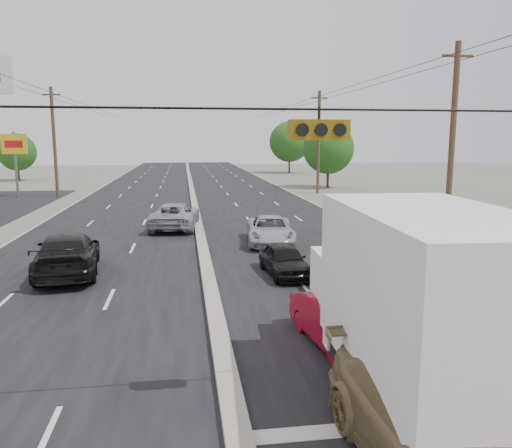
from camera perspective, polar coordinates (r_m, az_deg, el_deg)
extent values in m
plane|color=#606356|center=(10.10, -2.40, -21.95)|extent=(200.00, 200.00, 0.00)
cube|color=black|center=(38.93, -6.97, 1.75)|extent=(20.00, 160.00, 0.02)
cube|color=gray|center=(38.92, -6.98, 1.89)|extent=(0.50, 160.00, 0.20)
cylinder|color=#422D1E|center=(49.94, -22.05, 8.60)|extent=(0.30, 0.30, 10.00)
cube|color=#422D1E|center=(50.10, -22.37, 13.51)|extent=(1.60, 0.12, 0.12)
cylinder|color=#422D1E|center=(27.08, 21.48, 8.36)|extent=(0.30, 0.30, 10.00)
cube|color=#422D1E|center=(27.38, 22.05, 17.38)|extent=(1.60, 0.12, 0.12)
cylinder|color=#422D1E|center=(50.36, 7.16, 9.22)|extent=(0.30, 0.30, 10.00)
cube|color=#422D1E|center=(50.52, 7.27, 14.10)|extent=(1.60, 0.12, 0.12)
cylinder|color=black|center=(8.62, -2.68, 13.04)|extent=(25.00, 0.04, 0.04)
cube|color=#72590C|center=(8.88, 7.18, 10.61)|extent=(1.05, 0.30, 0.35)
cylinder|color=slate|center=(50.92, -25.76, 6.10)|extent=(0.24, 0.24, 6.00)
cube|color=gold|center=(50.87, -25.91, 8.23)|extent=(2.20, 0.25, 1.80)
cylinder|color=#382619|center=(71.87, -25.52, 5.33)|extent=(0.28, 0.28, 2.16)
sphere|color=#255015|center=(71.77, -25.67, 7.43)|extent=(4.80, 4.80, 4.80)
cylinder|color=#382619|center=(56.00, 8.20, 5.40)|extent=(0.28, 0.28, 2.52)
sphere|color=#255015|center=(55.87, 8.28, 8.55)|extent=(5.60, 5.60, 5.60)
cylinder|color=#382619|center=(80.44, 3.83, 6.86)|extent=(0.28, 0.28, 2.88)
sphere|color=#255015|center=(80.35, 3.86, 9.37)|extent=(6.40, 6.40, 6.40)
cube|color=black|center=(11.22, 17.05, -16.00)|extent=(3.05, 8.10, 0.28)
cube|color=white|center=(9.75, 19.63, -7.88)|extent=(3.15, 5.84, 3.19)
cube|color=white|center=(13.44, 12.57, -7.32)|extent=(2.84, 2.31, 2.05)
cylinder|color=black|center=(13.17, 7.74, -11.72)|extent=(0.40, 1.04, 1.02)
cylinder|color=black|center=(13.88, 17.58, -10.96)|extent=(0.40, 1.04, 1.02)
imported|color=olive|center=(8.69, 21.01, -21.94)|extent=(2.60, 5.80, 1.65)
imported|color=#9F0920|center=(13.22, 9.38, -11.13)|extent=(1.83, 3.97, 1.26)
imported|color=black|center=(19.65, 3.25, -4.14)|extent=(1.74, 3.72, 1.23)
imported|color=white|center=(17.24, 10.60, -5.99)|extent=(1.73, 4.30, 1.39)
imported|color=#A7AAAF|center=(25.54, 1.65, -0.74)|extent=(2.84, 5.21, 1.39)
imported|color=black|center=(21.07, -20.73, -3.23)|extent=(3.03, 5.94, 1.65)
imported|color=#96999D|center=(30.26, -9.25, 0.92)|extent=(3.19, 5.83, 1.55)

